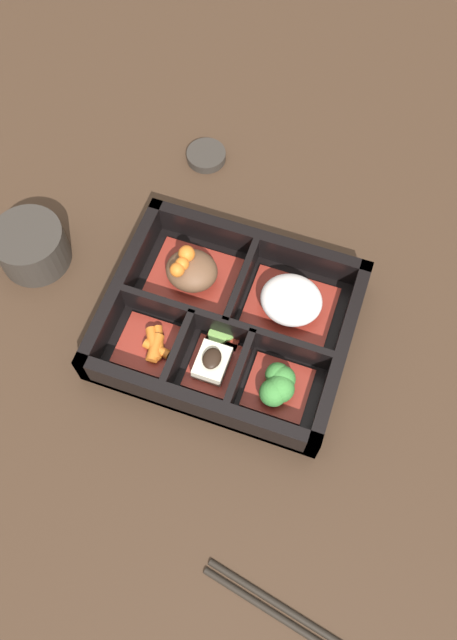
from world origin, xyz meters
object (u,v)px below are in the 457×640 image
tea_cup (31,246)px  chopsticks (301,625)px  bowl_rice (291,302)px  sauce_dish (206,155)px

tea_cup → chopsticks: bearing=-33.9°
bowl_rice → tea_cup: size_ratio=1.18×
sauce_dish → bowl_rice: bearing=-47.2°
chopsticks → bowl_rice: bearing=108.9°
chopsticks → sauce_dish: bearing=119.2°
chopsticks → sauce_dish: size_ratio=3.98×
chopsticks → tea_cup: bearing=146.1°
tea_cup → sauce_dish: size_ratio=1.63×
bowl_rice → tea_cup: bearing=-174.8°
bowl_rice → sauce_dish: 0.25m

